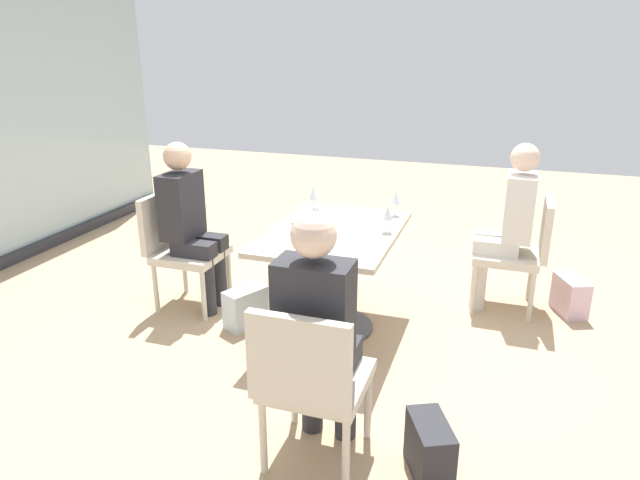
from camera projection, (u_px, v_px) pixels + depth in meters
ground_plane at (333, 327)px, 4.05m from camera, size 12.00×12.00×0.00m
dining_table_main at (334, 258)px, 3.88m from camera, size 1.19×0.84×0.73m
chair_near_window at (179, 244)px, 4.26m from camera, size 0.46×0.51×0.87m
chair_side_end at (311, 377)px, 2.57m from camera, size 0.50×0.46×0.87m
chair_front_right at (521, 247)px, 4.18m from camera, size 0.46×0.50×0.87m
person_near_window at (190, 219)px, 4.16m from camera, size 0.34×0.39×1.26m
person_side_end at (318, 326)px, 2.60m from camera, size 0.39×0.34×1.26m
person_front_right at (509, 219)px, 4.15m from camera, size 0.34×0.39×1.26m
wine_glass_0 at (387, 213)px, 3.73m from camera, size 0.07×0.07×0.18m
wine_glass_1 at (314, 194)px, 4.21m from camera, size 0.07×0.07×0.18m
wine_glass_2 at (395, 198)px, 4.09m from camera, size 0.07×0.07×0.18m
wine_glass_3 at (298, 231)px, 3.38m from camera, size 0.07×0.07×0.18m
coffee_cup at (317, 213)px, 4.05m from camera, size 0.08×0.08×0.09m
cell_phone_on_table at (303, 225)px, 3.92m from camera, size 0.12×0.16×0.01m
handbag_0 at (246, 307)px, 4.04m from camera, size 0.34×0.27×0.28m
handbag_1 at (429, 449)px, 2.64m from camera, size 0.34×0.27×0.28m
handbag_2 at (570, 296)px, 4.23m from camera, size 0.34×0.27×0.28m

